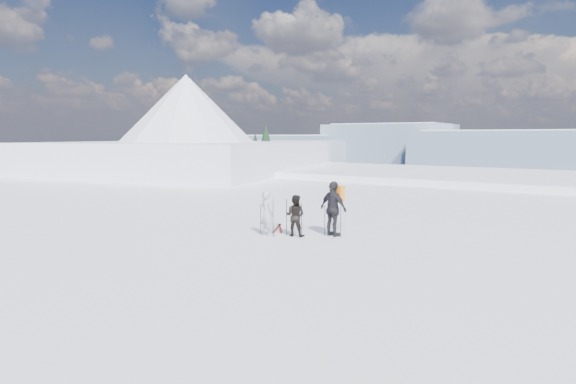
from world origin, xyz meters
name	(u,v)px	position (x,y,z in m)	size (l,w,h in m)	color
lake_basin	(469,254)	(0.00, 30.00, -6.50)	(820.00, 820.00, 71.62)	white
near_ridge	(225,198)	(-26.56, 29.34, -3.48)	(31.37, 35.68, 25.62)	white
skier_grey	(267,213)	(-2.55, 2.99, 0.82)	(0.60, 0.39, 1.64)	#A1A8AF
skier_dark	(295,216)	(-1.60, 3.41, 0.76)	(0.74, 0.57, 1.51)	black
skier_pack	(333,209)	(-0.43, 4.14, 1.00)	(1.18, 0.49, 2.01)	black
backpack	(339,173)	(-0.36, 4.37, 2.28)	(0.43, 0.24, 0.55)	orange
ski_poles	(297,219)	(-1.55, 3.44, 0.62)	(2.71, 1.17, 1.37)	black
skis_loose	(279,228)	(-2.83, 4.20, 0.01)	(1.06, 1.60, 0.03)	black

